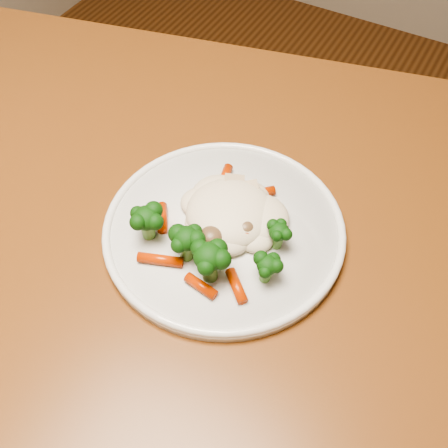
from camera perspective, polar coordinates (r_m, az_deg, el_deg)
name	(u,v)px	position (r m, az deg, el deg)	size (l,w,h in m)	color
dining_table	(183,290)	(0.75, -4.20, -6.66)	(1.41, 1.10, 0.75)	brown
plate	(224,231)	(0.67, 0.00, -0.71)	(0.29, 0.29, 0.01)	silver
meal	(220,223)	(0.64, -0.42, 0.08)	(0.19, 0.18, 0.05)	beige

